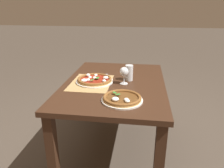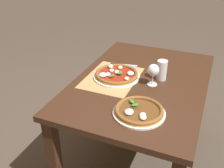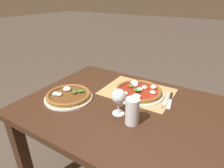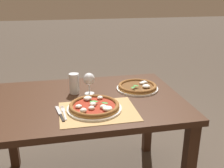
# 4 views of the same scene
# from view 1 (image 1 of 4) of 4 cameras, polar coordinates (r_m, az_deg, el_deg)

# --- Properties ---
(ground_plane) EXTENTS (24.00, 24.00, 0.00)m
(ground_plane) POSITION_cam_1_polar(r_m,az_deg,el_deg) (2.35, 0.62, -16.73)
(ground_plane) COLOR #473D33
(dining_table) EXTENTS (1.30, 0.90, 0.74)m
(dining_table) POSITION_cam_1_polar(r_m,az_deg,el_deg) (2.03, 0.69, -2.26)
(dining_table) COLOR #382114
(dining_table) RESTS_ON ground
(paper_placemat) EXTENTS (0.47, 0.35, 0.00)m
(paper_placemat) POSITION_cam_1_polar(r_m,az_deg,el_deg) (1.98, -5.47, 0.35)
(paper_placemat) COLOR #A88451
(paper_placemat) RESTS_ON dining_table
(pizza_near) EXTENTS (0.34, 0.34, 0.05)m
(pizza_near) POSITION_cam_1_polar(r_m,az_deg,el_deg) (1.98, -4.58, 1.09)
(pizza_near) COLOR white
(pizza_near) RESTS_ON paper_placemat
(pizza_far) EXTENTS (0.31, 0.31, 0.05)m
(pizza_far) POSITION_cam_1_polar(r_m,az_deg,el_deg) (1.61, 2.62, -3.80)
(pizza_far) COLOR white
(pizza_far) RESTS_ON dining_table
(wine_glass) EXTENTS (0.08, 0.08, 0.16)m
(wine_glass) POSITION_cam_1_polar(r_m,az_deg,el_deg) (1.92, 3.18, 3.01)
(wine_glass) COLOR silver
(wine_glass) RESTS_ON dining_table
(pint_glass) EXTENTS (0.07, 0.07, 0.15)m
(pint_glass) POSITION_cam_1_polar(r_m,az_deg,el_deg) (2.02, 4.49, 2.85)
(pint_glass) COLOR silver
(pint_glass) RESTS_ON dining_table
(fork) EXTENTS (0.03, 0.20, 0.00)m
(fork) POSITION_cam_1_polar(r_m,az_deg,el_deg) (2.16, -3.73, 2.28)
(fork) COLOR #B7B7BC
(fork) RESTS_ON paper_placemat
(knife) EXTENTS (0.05, 0.21, 0.01)m
(knife) POSITION_cam_1_polar(r_m,az_deg,el_deg) (2.19, -3.89, 2.48)
(knife) COLOR black
(knife) RESTS_ON paper_placemat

